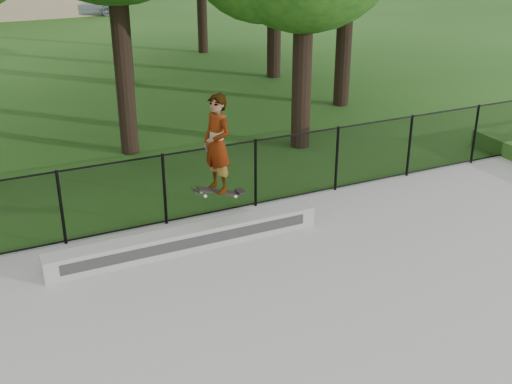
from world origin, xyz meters
The scene contains 6 objects.
ground centered at (0.00, 0.00, 0.00)m, with size 100.00×100.00×0.00m, color #204A15.
concrete_slab centered at (0.00, 0.00, 0.03)m, with size 14.00×12.00×0.06m, color #ADACA7.
grind_ledge centered at (-1.98, 4.70, 0.26)m, with size 5.23×0.40×0.41m, color #AAAAA5.
car_c centered at (2.42, 35.75, 0.64)m, with size 1.79×4.04×1.27m, color #AFB6C6.
skater_airborne centered at (-1.33, 4.70, 2.02)m, with size 0.81×0.75×2.02m.
chainlink_fence centered at (0.00, 5.90, 0.81)m, with size 16.06×0.06×1.50m.
Camera 1 is at (-5.35, -5.40, 5.86)m, focal length 45.00 mm.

